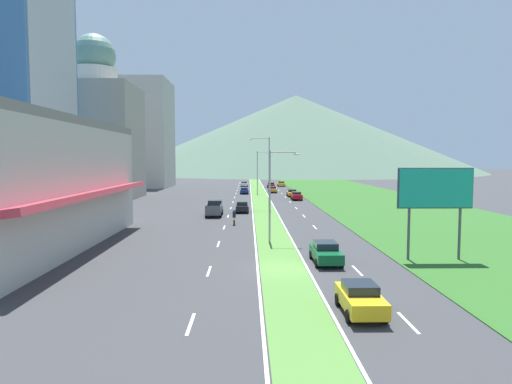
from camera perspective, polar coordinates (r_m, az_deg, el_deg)
ground_plane at (r=31.57m, az=3.44°, el=-9.83°), size 600.00×600.00×0.00m
grass_median at (r=90.88m, az=0.50°, el=-0.57°), size 3.20×240.00×0.06m
grass_verge_right at (r=93.72m, az=13.19°, el=-0.53°), size 24.00×240.00×0.06m
lane_dash_left_1 at (r=21.87m, az=-8.35°, el=-16.33°), size 0.16×2.80×0.01m
lane_dash_left_2 at (r=31.16m, az=-6.03°, el=-10.02°), size 0.16×2.80×0.01m
lane_dash_left_3 at (r=40.68m, az=-4.83°, el=-6.63°), size 0.16×2.80×0.01m
lane_dash_left_4 at (r=50.30m, az=-4.09°, el=-4.53°), size 0.16×2.80×0.01m
lane_dash_left_5 at (r=59.96m, az=-3.59°, el=-3.10°), size 0.16×2.80×0.01m
lane_dash_left_6 at (r=69.66m, az=-3.23°, el=-2.07°), size 0.16×2.80×0.01m
lane_dash_left_7 at (r=79.38m, az=-2.96°, el=-1.29°), size 0.16×2.80×0.01m
lane_dash_left_8 at (r=89.11m, az=-2.75°, el=-0.68°), size 0.16×2.80×0.01m
lane_dash_left_9 at (r=98.85m, az=-2.58°, el=-0.19°), size 0.16×2.80×0.01m
lane_dash_left_10 at (r=108.59m, az=-2.44°, el=0.21°), size 0.16×2.80×0.01m
lane_dash_left_11 at (r=118.35m, az=-2.33°, el=0.54°), size 0.16×2.80×0.01m
lane_dash_left_12 at (r=128.10m, az=-2.23°, el=0.83°), size 0.16×2.80×0.01m
lane_dash_left_13 at (r=137.86m, az=-2.14°, el=1.07°), size 0.16×2.80×0.01m
lane_dash_left_14 at (r=147.62m, az=-2.07°, el=1.28°), size 0.16×2.80×0.01m
lane_dash_right_1 at (r=22.97m, az=18.84°, el=-15.49°), size 0.16×2.80×0.01m
lane_dash_right_2 at (r=31.94m, az=12.80°, el=-9.75°), size 0.16×2.80×0.01m
lane_dash_right_3 at (r=41.28m, az=9.54°, el=-6.51°), size 0.16×2.80×0.01m
lane_dash_right_4 at (r=50.78m, az=7.52°, el=-4.47°), size 0.16×2.80×0.01m
lane_dash_right_5 at (r=60.37m, az=6.14°, el=-3.07°), size 0.16×2.80×0.01m
lane_dash_right_6 at (r=70.01m, az=5.14°, el=-2.05°), size 0.16×2.80×0.01m
lane_dash_right_7 at (r=79.69m, az=4.39°, el=-1.28°), size 0.16×2.80×0.01m
lane_dash_right_8 at (r=89.39m, az=3.80°, el=-0.67°), size 0.16×2.80×0.01m
lane_dash_right_9 at (r=99.10m, az=3.32°, el=-0.19°), size 0.16×2.80×0.01m
lane_dash_right_10 at (r=108.82m, az=2.93°, el=0.21°), size 0.16×2.80×0.01m
lane_dash_right_11 at (r=118.55m, az=2.61°, el=0.55°), size 0.16×2.80×0.01m
lane_dash_right_12 at (r=128.29m, az=2.33°, el=0.83°), size 0.16×2.80×0.01m
lane_dash_right_13 at (r=138.04m, az=2.09°, el=1.07°), size 0.16×2.80×0.01m
lane_dash_right_14 at (r=147.79m, az=1.89°, el=1.28°), size 0.16×2.80×0.01m
edge_line_median_left at (r=90.86m, az=-0.61°, el=-0.58°), size 0.16×240.00×0.01m
edge_line_median_right at (r=90.95m, az=1.60°, el=-0.58°), size 0.16×240.00×0.01m
domed_building at (r=91.95m, az=-19.75°, el=7.19°), size 15.40×15.40×31.34m
midrise_colored at (r=126.96m, az=-14.93°, el=7.14°), size 17.75×17.75×28.75m
hill_far_left at (r=306.65m, az=-20.39°, el=5.39°), size 221.93×221.93×30.22m
hill_far_center at (r=267.19m, az=5.09°, el=7.42°), size 207.27×207.27×44.92m
hill_far_right at (r=336.42m, az=9.81°, el=6.45°), size 136.27×136.27×41.73m
street_lamp_near at (r=40.66m, az=2.21°, el=0.32°), size 2.79×0.36×8.44m
street_lamp_mid at (r=68.41m, az=1.44°, el=3.04°), size 3.20×0.50×10.94m
street_lamp_far at (r=96.28m, az=0.33°, el=2.85°), size 2.65×0.34×9.27m
billboard_roadside at (r=36.02m, az=21.96°, el=0.03°), size 5.73×0.28×7.02m
car_0 at (r=83.83m, az=5.19°, el=-0.47°), size 1.97×4.66×1.51m
car_1 at (r=123.53m, az=-1.50°, el=1.04°), size 2.01×4.59×1.41m
car_2 at (r=117.80m, az=1.91°, el=0.89°), size 2.01×4.41×1.48m
car_3 at (r=91.37m, az=4.62°, el=-0.10°), size 2.01×4.66×1.47m
car_4 at (r=23.32m, az=13.18°, el=-13.06°), size 1.95×4.04×1.52m
car_5 at (r=101.64m, az=2.14°, el=0.34°), size 1.89×4.74×1.40m
car_6 at (r=64.13m, az=-1.77°, el=-1.90°), size 1.88×4.10×1.57m
car_7 at (r=33.61m, az=8.90°, el=-7.62°), size 1.99×4.54×1.56m
car_8 at (r=98.00m, az=-1.50°, el=0.18°), size 1.88×4.56×1.36m
car_9 at (r=124.71m, az=3.24°, el=1.06°), size 2.04×4.34×1.40m
pickup_truck_0 at (r=60.53m, az=-5.32°, el=-2.11°), size 2.18×5.40×2.00m
motorcycle_rider at (r=52.16m, az=-2.80°, el=-3.38°), size 0.36×2.00×1.80m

